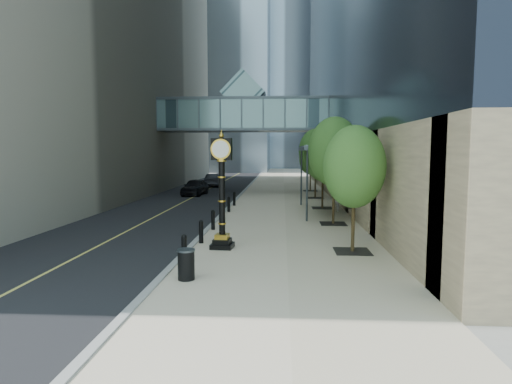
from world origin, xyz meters
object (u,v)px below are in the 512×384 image
(trash_bin, at_px, (186,265))
(car_far, at_px, (215,180))
(car_near, at_px, (195,187))
(street_clock, at_px, (222,199))
(pedestrian, at_px, (336,198))

(trash_bin, xyz_separation_m, car_far, (-4.70, 35.23, 0.24))
(trash_bin, height_order, car_near, car_near)
(trash_bin, bearing_deg, car_far, 97.61)
(trash_bin, bearing_deg, car_near, 101.06)
(car_near, relative_size, car_far, 0.98)
(car_near, distance_m, car_far, 9.49)
(street_clock, xyz_separation_m, pedestrian, (5.99, 11.17, -1.17))
(street_clock, xyz_separation_m, car_far, (-5.21, 30.85, -1.35))
(street_clock, relative_size, trash_bin, 5.21)
(trash_bin, relative_size, car_near, 0.21)
(street_clock, xyz_separation_m, trash_bin, (-0.51, -4.38, -1.58))
(car_near, xyz_separation_m, car_far, (0.33, 9.49, -0.01))
(trash_bin, distance_m, car_near, 26.23)
(car_near, bearing_deg, car_far, 92.53)
(trash_bin, xyz_separation_m, pedestrian, (6.50, 15.54, 0.41))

